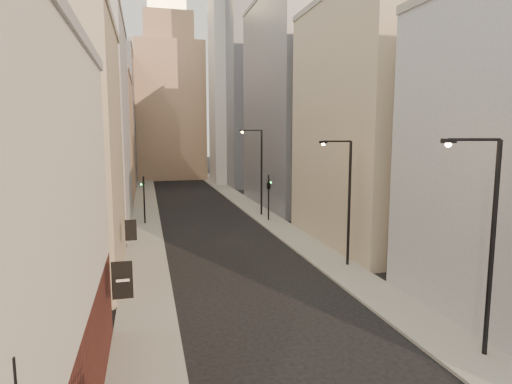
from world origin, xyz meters
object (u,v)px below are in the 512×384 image
object	(u,v)px
clock_tower	(169,95)
streetlamp_mid	(346,196)
traffic_light_left	(144,190)
traffic_light_right	(269,185)
white_tower	(233,85)
streetlamp_near	(487,236)
streetlamp_far	(259,167)

from	to	relation	value
clock_tower	streetlamp_mid	distance (m)	69.74
traffic_light_left	traffic_light_right	distance (m)	12.95
white_tower	streetlamp_near	size ratio (longest dim) A/B	4.57
white_tower	streetlamp_far	xyz separation A→B (m)	(-3.86, -34.10, -13.01)
streetlamp_far	traffic_light_left	distance (m)	12.99
clock_tower	traffic_light_left	bearing A→B (deg)	-96.39
streetlamp_far	traffic_light_right	world-z (taller)	streetlamp_far
traffic_light_left	traffic_light_right	xyz separation A→B (m)	(12.84, -1.68, 0.25)
clock_tower	streetlamp_far	xyz separation A→B (m)	(7.14, -48.10, -12.04)
white_tower	streetlamp_near	distance (m)	68.27
traffic_light_left	streetlamp_near	bearing A→B (deg)	133.83
streetlamp_near	streetlamp_far	size ratio (longest dim) A/B	0.93
white_tower	traffic_light_left	xyz separation A→B (m)	(-16.58, -35.85, -14.95)
streetlamp_mid	streetlamp_far	distance (m)	20.05
streetlamp_far	traffic_light_left	xyz separation A→B (m)	(-12.72, -1.75, -1.94)
clock_tower	streetlamp_far	bearing A→B (deg)	-81.55
streetlamp_far	streetlamp_mid	bearing A→B (deg)	-76.38
clock_tower	streetlamp_near	bearing A→B (deg)	-84.40
white_tower	streetlamp_mid	world-z (taller)	white_tower
streetlamp_near	streetlamp_mid	distance (m)	12.74
clock_tower	streetlamp_mid	size ratio (longest dim) A/B	5.08
streetlamp_mid	traffic_light_left	world-z (taller)	streetlamp_mid
clock_tower	streetlamp_mid	xyz separation A→B (m)	(8.03, -68.12, -12.58)
white_tower	streetlamp_far	size ratio (longest dim) A/B	4.24
white_tower	traffic_light_right	size ratio (longest dim) A/B	8.30
streetlamp_far	traffic_light_right	distance (m)	3.83
streetlamp_far	traffic_light_right	bearing A→B (deg)	-76.95
white_tower	streetlamp_mid	bearing A→B (deg)	-93.14
clock_tower	streetlamp_far	distance (m)	50.09
streetlamp_far	traffic_light_left	world-z (taller)	streetlamp_far
clock_tower	traffic_light_left	xyz separation A→B (m)	(-5.58, -49.85, -13.98)
white_tower	streetlamp_far	world-z (taller)	white_tower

